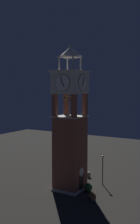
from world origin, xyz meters
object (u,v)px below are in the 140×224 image
(clock_tower, at_px, (70,131))
(lamp_post, at_px, (103,164))
(park_bench, at_px, (92,197))
(trash_bin, at_px, (89,175))

(clock_tower, relative_size, lamp_post, 4.55)
(clock_tower, relative_size, park_bench, 12.28)
(park_bench, height_order, lamp_post, lamp_post)
(clock_tower, distance_m, trash_bin, 9.22)
(clock_tower, distance_m, park_bench, 8.51)
(trash_bin, bearing_deg, lamp_post, -120.58)
(clock_tower, height_order, lamp_post, clock_tower)
(park_bench, bearing_deg, clock_tower, 65.23)
(trash_bin, bearing_deg, park_bench, -150.56)
(clock_tower, xyz_separation_m, lamp_post, (3.85, -2.91, -4.87))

